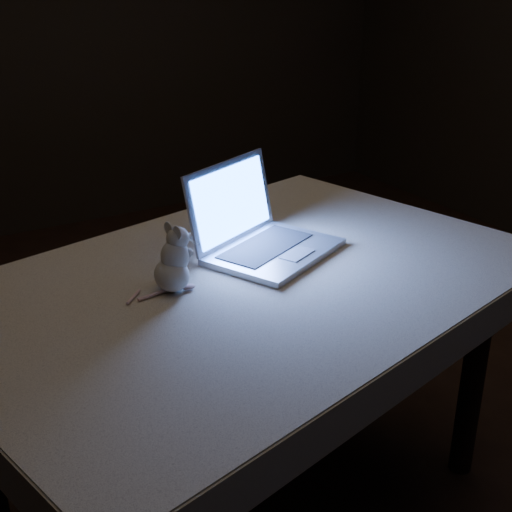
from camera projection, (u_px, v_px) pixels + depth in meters
floor at (292, 437)px, 2.41m from camera, size 5.00×5.00×0.00m
back_wall at (53, 7)px, 3.86m from camera, size 4.50×0.04×2.60m
table at (249, 401)px, 1.95m from camera, size 1.63×1.25×0.78m
tablecloth at (228, 294)px, 1.81m from camera, size 1.83×1.55×0.10m
laptop at (275, 213)px, 1.87m from camera, size 0.46×0.44×0.25m
plush_mouse at (171, 259)px, 1.68m from camera, size 0.18×0.18×0.17m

